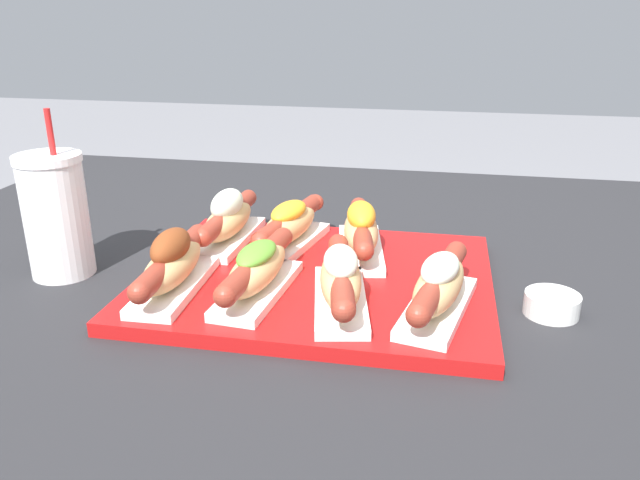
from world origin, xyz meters
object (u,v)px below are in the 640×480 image
object	(u,v)px
hot_dog_5	(290,226)
hot_dog_6	(361,230)
hot_dog_0	(172,264)
drink_cup	(56,215)
hot_dog_3	(439,286)
sauce_bowl	(552,303)
serving_tray	(317,280)
hot_dog_1	(258,270)
hot_dog_2	(341,279)
hot_dog_4	(228,219)

from	to	relation	value
hot_dog_5	hot_dog_6	xyz separation A→B (m)	(0.10, -0.00, 0.00)
hot_dog_0	drink_cup	distance (m)	0.20
hot_dog_3	hot_dog_6	size ratio (longest dim) A/B	0.99
hot_dog_6	drink_cup	size ratio (longest dim) A/B	0.92
hot_dog_6	sauce_bowl	world-z (taller)	hot_dog_6
serving_tray	hot_dog_6	size ratio (longest dim) A/B	2.15
hot_dog_0	hot_dog_1	size ratio (longest dim) A/B	1.00
hot_dog_1	hot_dog_6	bearing A→B (deg)	56.15
hot_dog_1	hot_dog_3	xyz separation A→B (m)	(0.22, -0.01, 0.00)
hot_dog_1	hot_dog_5	xyz separation A→B (m)	(0.00, 0.16, 0.00)
hot_dog_1	sauce_bowl	size ratio (longest dim) A/B	3.25
hot_dog_2	sauce_bowl	world-z (taller)	hot_dog_2
hot_dog_0	hot_dog_2	bearing A→B (deg)	0.04
serving_tray	hot_dog_2	distance (m)	0.11
hot_dog_6	hot_dog_3	bearing A→B (deg)	-55.76
hot_dog_5	hot_dog_6	bearing A→B (deg)	-2.75
hot_dog_0	hot_dog_6	xyz separation A→B (m)	(0.21, 0.17, -0.00)
hot_dog_3	hot_dog_4	world-z (taller)	hot_dog_4
hot_dog_1	drink_cup	xyz separation A→B (m)	(-0.30, 0.05, 0.03)
serving_tray	hot_dog_6	bearing A→B (deg)	60.34
serving_tray	hot_dog_4	distance (m)	0.18
hot_dog_5	serving_tray	bearing A→B (deg)	-56.91
hot_dog_2	hot_dog_4	xyz separation A→B (m)	(-0.20, 0.17, 0.00)
serving_tray	hot_dog_3	distance (m)	0.18
hot_dog_3	sauce_bowl	xyz separation A→B (m)	(0.14, 0.06, -0.04)
serving_tray	hot_dog_4	world-z (taller)	hot_dog_4
hot_dog_3	hot_dog_4	xyz separation A→B (m)	(-0.31, 0.17, 0.00)
serving_tray	hot_dog_5	size ratio (longest dim) A/B	2.15
sauce_bowl	drink_cup	xyz separation A→B (m)	(-0.65, -0.00, 0.07)
sauce_bowl	hot_dog_1	bearing A→B (deg)	-171.95
hot_dog_3	drink_cup	world-z (taller)	drink_cup
hot_dog_2	hot_dog_4	world-z (taller)	hot_dog_4
hot_dog_3	serving_tray	bearing A→B (deg)	152.75
hot_dog_1	hot_dog_5	size ratio (longest dim) A/B	1.01
hot_dog_0	drink_cup	bearing A→B (deg)	163.16
hot_dog_0	sauce_bowl	xyz separation A→B (m)	(0.46, 0.06, -0.04)
hot_dog_1	drink_cup	distance (m)	0.30
hot_dog_4	serving_tray	bearing A→B (deg)	-30.50
hot_dog_0	sauce_bowl	bearing A→B (deg)	7.40
serving_tray	drink_cup	size ratio (longest dim) A/B	1.98
serving_tray	hot_dog_4	xyz separation A→B (m)	(-0.15, 0.09, 0.04)
drink_cup	hot_dog_6	bearing A→B (deg)	15.30
serving_tray	hot_dog_3	world-z (taller)	hot_dog_3
hot_dog_2	drink_cup	world-z (taller)	drink_cup
hot_dog_4	hot_dog_6	bearing A→B (deg)	-2.21
hot_dog_4	hot_dog_6	size ratio (longest dim) A/B	1.01
hot_dog_0	drink_cup	world-z (taller)	drink_cup
serving_tray	hot_dog_2	bearing A→B (deg)	-62.01
hot_dog_6	hot_dog_1	bearing A→B (deg)	-123.85
hot_dog_1	hot_dog_4	distance (m)	0.19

